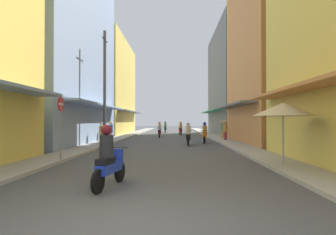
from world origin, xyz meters
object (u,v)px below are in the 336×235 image
object	(u,v)px
motorbike_red	(180,129)
pedestrian_foreground	(223,129)
pedestrian_crossing	(111,130)
motorbike_blue	(109,159)
motorbike_maroon	(159,130)
motorbike_black	(188,135)
motorbike_orange	(205,134)
pedestrian_midway	(101,133)
utility_pole	(105,87)
vendor_umbrella	(283,109)
street_sign_no_entry	(61,120)
pedestrian_far	(225,129)
motorbike_green	(165,128)

from	to	relation	value
motorbike_red	pedestrian_foreground	world-z (taller)	pedestrian_foreground
motorbike_red	pedestrian_crossing	xyz separation A→B (m)	(-5.81, -10.13, 0.24)
motorbike_blue	pedestrian_foreground	size ratio (longest dim) A/B	1.06
motorbike_maroon	motorbike_black	xyz separation A→B (m)	(2.44, -8.44, 0.00)
pedestrian_crossing	motorbike_black	bearing A→B (deg)	-27.86
motorbike_orange	pedestrian_midway	size ratio (longest dim) A/B	1.15
pedestrian_foreground	utility_pole	size ratio (longest dim) A/B	0.22
vendor_umbrella	street_sign_no_entry	distance (m)	8.44
motorbike_black	vendor_umbrella	world-z (taller)	vendor_umbrella
motorbike_black	pedestrian_midway	xyz separation A→B (m)	(-6.11, 0.64, 0.08)
motorbike_orange	pedestrian_far	xyz separation A→B (m)	(1.88, 1.81, 0.29)
pedestrian_crossing	motorbike_green	bearing A→B (deg)	76.33
motorbike_black	pedestrian_crossing	xyz separation A→B (m)	(-6.06, 3.20, 0.24)
pedestrian_midway	utility_pole	size ratio (longest dim) A/B	0.20
motorbike_green	motorbike_blue	bearing A→B (deg)	-90.55
motorbike_maroon	street_sign_no_entry	bearing A→B (deg)	-100.82
pedestrian_far	motorbike_maroon	bearing A→B (deg)	139.72
motorbike_black	pedestrian_midway	size ratio (longest dim) A/B	1.15
pedestrian_crossing	pedestrian_far	bearing A→B (deg)	2.77
motorbike_green	street_sign_no_entry	distance (m)	26.72
motorbike_green	motorbike_blue	distance (m)	30.55
pedestrian_foreground	pedestrian_midway	size ratio (longest dim) A/B	1.08
pedestrian_midway	motorbike_orange	bearing A→B (deg)	9.23
motorbike_green	motorbike_orange	bearing A→B (deg)	-78.21
motorbike_orange	utility_pole	distance (m)	7.98
pedestrian_foreground	street_sign_no_entry	world-z (taller)	street_sign_no_entry
motorbike_red	pedestrian_far	bearing A→B (deg)	-70.40
motorbike_black	utility_pole	world-z (taller)	utility_pole
motorbike_green	motorbike_orange	size ratio (longest dim) A/B	1.01
vendor_umbrella	utility_pole	size ratio (longest dim) A/B	0.30
motorbike_green	street_sign_no_entry	size ratio (longest dim) A/B	0.68
motorbike_blue	pedestrian_midway	xyz separation A→B (m)	(-3.58, 12.28, 0.08)
motorbike_maroon	pedestrian_foreground	bearing A→B (deg)	-21.45
motorbike_red	pedestrian_crossing	world-z (taller)	pedestrian_crossing
motorbike_blue	motorbike_red	distance (m)	25.08
motorbike_blue	utility_pole	size ratio (longest dim) A/B	0.23
pedestrian_far	pedestrian_crossing	bearing A→B (deg)	-177.23
motorbike_green	motorbike_maroon	distance (m)	10.48
motorbike_red	utility_pole	world-z (taller)	utility_pole
pedestrian_far	motorbike_red	bearing A→B (deg)	109.60
vendor_umbrella	motorbike_red	bearing A→B (deg)	97.71
motorbike_black	street_sign_no_entry	distance (m)	9.43
pedestrian_midway	motorbike_black	bearing A→B (deg)	-5.98
motorbike_blue	vendor_umbrella	bearing A→B (deg)	25.47
motorbike_maroon	motorbike_green	bearing A→B (deg)	88.88
motorbike_black	motorbike_blue	distance (m)	11.91
motorbike_maroon	pedestrian_foreground	distance (m)	6.32
motorbike_black	pedestrian_far	size ratio (longest dim) A/B	1.03
motorbike_green	pedestrian_foreground	distance (m)	13.99
motorbike_green	vendor_umbrella	world-z (taller)	vendor_umbrella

